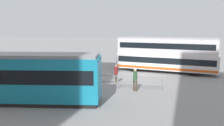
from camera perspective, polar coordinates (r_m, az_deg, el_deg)
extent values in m
plane|color=gray|center=(24.96, 7.35, -2.90)|extent=(160.00, 160.00, 0.00)
cube|color=white|center=(26.84, 12.86, 0.41)|extent=(11.16, 4.61, 1.73)
cube|color=white|center=(26.66, 12.99, 4.00)|extent=(10.82, 4.45, 1.64)
cube|color=black|center=(26.82, 12.88, 0.85)|extent=(10.63, 4.54, 0.64)
cube|color=black|center=(26.65, 12.99, 4.18)|extent=(10.29, 4.37, 0.60)
cube|color=#D85919|center=(26.94, 12.82, -0.88)|extent=(10.95, 4.61, 0.24)
cube|color=#B2B2B7|center=(26.60, 13.05, 5.87)|extent=(10.82, 4.45, 0.10)
cylinder|color=black|center=(27.73, 5.94, -0.65)|extent=(1.47, 2.64, 1.00)
cylinder|color=black|center=(26.61, 19.16, -1.49)|extent=(1.47, 2.64, 1.00)
cube|color=teal|center=(17.28, -23.90, -3.22)|extent=(12.63, 4.39, 2.82)
cube|color=black|center=(17.23, -23.96, -2.30)|extent=(12.14, 4.35, 0.90)
cube|color=gray|center=(17.05, -24.21, 1.75)|extent=(12.35, 4.16, 0.20)
cube|color=black|center=(17.65, -23.59, -8.09)|extent=(12.36, 4.23, 0.25)
cylinder|color=#4C3F2D|center=(21.08, 1.07, -3.86)|extent=(0.14, 0.14, 0.82)
cylinder|color=#4C3F2D|center=(21.29, 0.91, -3.73)|extent=(0.14, 0.14, 0.82)
cylinder|color=maroon|center=(21.04, 0.99, -1.87)|extent=(0.43, 0.43, 0.63)
sphere|color=tan|center=(20.96, 1.00, -0.72)|extent=(0.22, 0.22, 0.22)
cylinder|color=#4C3F2D|center=(18.78, 5.28, -5.39)|extent=(0.14, 0.14, 0.88)
cylinder|color=#4C3F2D|center=(18.67, 5.86, -5.48)|extent=(0.14, 0.14, 0.88)
cylinder|color=#335938|center=(18.55, 5.60, -3.11)|extent=(0.42, 0.42, 0.68)
sphere|color=beige|center=(18.46, 5.62, -1.72)|extent=(0.24, 0.24, 0.24)
cube|color=gray|center=(19.14, 1.40, -3.20)|extent=(7.01, 0.16, 0.06)
cube|color=gray|center=(19.25, 1.39, -4.66)|extent=(7.01, 0.16, 0.06)
cylinder|color=gray|center=(19.02, 11.91, -5.10)|extent=(0.07, 0.07, 1.05)
cylinder|color=gray|center=(19.25, 1.39, -4.73)|extent=(0.07, 0.07, 1.05)
cylinder|color=gray|center=(20.11, -8.54, -4.24)|extent=(0.07, 0.07, 1.05)
cylinder|color=slate|center=(19.81, -13.43, -2.50)|extent=(0.10, 0.10, 2.46)
cube|color=#1999D8|center=(19.63, -13.56, -0.15)|extent=(1.23, 0.10, 0.61)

